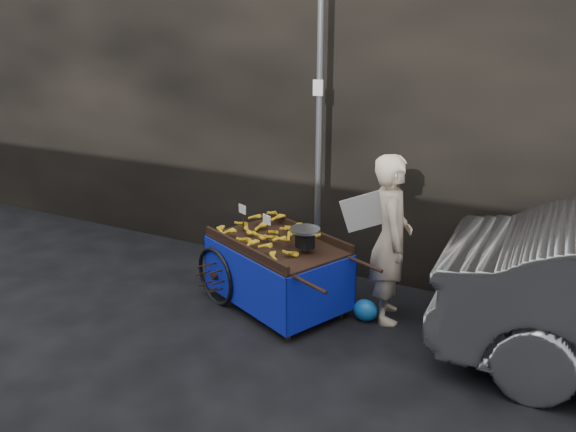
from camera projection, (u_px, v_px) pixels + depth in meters
The scene contains 6 objects.
ground at pixel (243, 317), 6.22m from camera, with size 80.00×80.00×0.00m, color black.
building_wall at pixel (366, 71), 7.44m from camera, with size 13.50×2.00×5.00m.
street_pole at pixel (319, 122), 6.54m from camera, with size 0.12×0.10×4.00m.
banana_cart at pixel (274, 248), 6.30m from camera, with size 2.29×1.70×1.14m.
vendor at pixel (391, 239), 5.95m from camera, with size 0.84×0.79×1.84m.
plastic_bag at pixel (365, 310), 6.12m from camera, with size 0.27×0.22×0.24m, color blue.
Camera 1 is at (2.96, -4.70, 3.06)m, focal length 35.00 mm.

